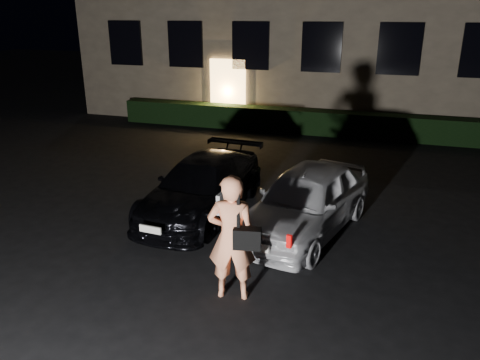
% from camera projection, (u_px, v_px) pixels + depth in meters
% --- Properties ---
extents(ground, '(80.00, 80.00, 0.00)m').
position_uv_depth(ground, '(212.00, 285.00, 7.61)').
color(ground, black).
rests_on(ground, ground).
extents(hedge, '(15.00, 0.70, 0.85)m').
position_uv_depth(hedge, '(316.00, 122.00, 16.87)').
color(hedge, black).
rests_on(hedge, ground).
extents(sedan, '(1.94, 4.27, 1.20)m').
position_uv_depth(sedan, '(202.00, 186.00, 10.19)').
color(sedan, black).
rests_on(sedan, ground).
extents(hatch, '(2.51, 4.20, 1.34)m').
position_uv_depth(hatch, '(306.00, 200.00, 9.26)').
color(hatch, silver).
rests_on(hatch, ground).
extents(man, '(0.89, 0.61, 2.00)m').
position_uv_depth(man, '(232.00, 238.00, 6.99)').
color(man, '#F79567').
rests_on(man, ground).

